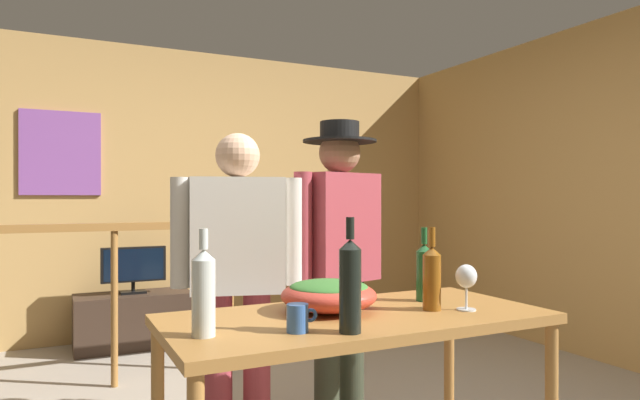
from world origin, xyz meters
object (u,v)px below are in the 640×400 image
wine_glass (466,278)px  wine_bottle_clear (204,291)px  person_standing_left (238,264)px  person_standing_right (340,248)px  stair_railing (197,273)px  mug_blue (298,318)px  salad_bowl (329,294)px  wine_bottle_dark (350,284)px  serving_table (357,333)px  framed_picture (61,153)px  wine_bottle_amber (432,277)px  tv_console (133,320)px  flat_screen_tv (134,266)px  wine_bottle_green (424,271)px

wine_glass → wine_bottle_clear: (-1.05, 0.05, 0.02)m
person_standing_left → person_standing_right: (0.55, 0.00, 0.05)m
stair_railing → person_standing_right: bearing=-70.1°
mug_blue → salad_bowl: bearing=46.3°
wine_glass → wine_bottle_dark: bearing=-168.7°
salad_bowl → serving_table: bearing=-48.7°
framed_picture → stair_railing: framed_picture is taller
wine_bottle_clear → wine_bottle_amber: (0.93, 0.02, -0.01)m
wine_bottle_amber → mug_blue: wine_bottle_amber is taller
serving_table → person_standing_right: bearing=67.5°
tv_console → person_standing_left: bearing=-84.7°
wine_bottle_amber → mug_blue: size_ratio=3.04×
wine_bottle_dark → mug_blue: size_ratio=3.52×
flat_screen_tv → wine_bottle_amber: bearing=-74.8°
person_standing_right → wine_bottle_clear: bearing=23.8°
wine_bottle_green → wine_bottle_dark: 0.67m
salad_bowl → wine_bottle_green: size_ratio=1.18×
tv_console → wine_glass: wine_glass is taller
flat_screen_tv → wine_bottle_dark: size_ratio=1.30×
serving_table → flat_screen_tv: bearing=99.6°
wine_bottle_amber → person_standing_left: (-0.58, 0.73, 0.00)m
framed_picture → person_standing_left: (0.73, -2.46, -0.68)m
person_standing_left → wine_bottle_amber: bearing=144.3°
salad_bowl → wine_glass: (0.51, -0.22, 0.06)m
flat_screen_tv → wine_bottle_amber: (0.78, -2.87, 0.23)m
flat_screen_tv → wine_bottle_clear: 2.90m
flat_screen_tv → person_standing_left: 2.16m
wine_bottle_dark → wine_bottle_amber: (0.48, 0.18, -0.03)m
flat_screen_tv → person_standing_right: 2.29m
stair_railing → flat_screen_tv: stair_railing is taller
tv_console → salad_bowl: size_ratio=2.36×
wine_bottle_amber → wine_bottle_dark: bearing=-159.1°
wine_bottle_dark → person_standing_right: 1.02m
salad_bowl → wine_bottle_green: bearing=2.0°
flat_screen_tv → salad_bowl: 2.75m
tv_console → serving_table: (0.47, -2.83, 0.47)m
serving_table → wine_glass: size_ratio=8.07×
flat_screen_tv → wine_bottle_dark: 3.08m
framed_picture → flat_screen_tv: framed_picture is taller
framed_picture → tv_console: 1.49m
framed_picture → person_standing_left: framed_picture is taller
wine_glass → wine_bottle_amber: bearing=153.0°
framed_picture → salad_bowl: size_ratio=1.81×
framed_picture → person_standing_left: bearing=-73.5°
person_standing_left → salad_bowl: bearing=124.9°
stair_railing → mug_blue: bearing=-94.2°
stair_railing → wine_bottle_clear: (-0.45, -1.98, 0.21)m
flat_screen_tv → serving_table: 2.84m
serving_table → wine_bottle_amber: 0.38m
flat_screen_tv → serving_table: bearing=-80.4°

